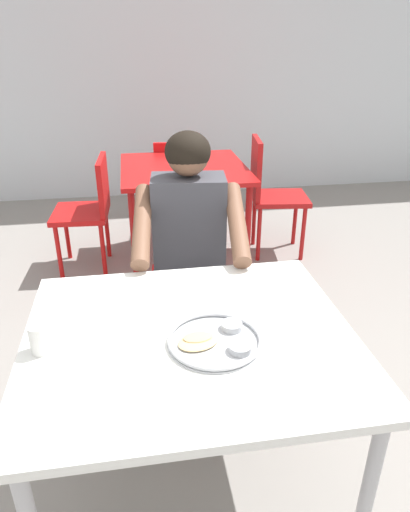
{
  "coord_description": "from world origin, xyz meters",
  "views": [
    {
      "loc": [
        -0.17,
        -1.22,
        1.59
      ],
      "look_at": [
        0.07,
        0.24,
        0.88
      ],
      "focal_mm": 32.32,
      "sensor_mm": 36.0,
      "label": 1
    }
  ],
  "objects_px": {
    "chair_red_right": "(269,189)",
    "chair_red_left": "(90,205)",
    "table_background_red": "(184,177)",
    "chair_red_far": "(178,179)",
    "drinking_cup": "(40,337)",
    "chair_foreground": "(188,268)",
    "table_foreground": "(190,352)",
    "diner_foreground": "(190,243)",
    "thali_tray": "(216,340)"
  },
  "relations": [
    {
      "from": "chair_red_right",
      "to": "chair_red_left",
      "type": "bearing_deg",
      "value": -177.94
    },
    {
      "from": "table_background_red",
      "to": "chair_red_far",
      "type": "distance_m",
      "value": 0.61
    },
    {
      "from": "drinking_cup",
      "to": "chair_foreground",
      "type": "relative_size",
      "value": 0.11
    },
    {
      "from": "table_foreground",
      "to": "chair_red_right",
      "type": "relative_size",
      "value": 1.16
    },
    {
      "from": "diner_foreground",
      "to": "chair_red_left",
      "type": "xyz_separation_m",
      "value": [
        -0.55,
        1.27,
        -0.23
      ]
    },
    {
      "from": "table_background_red",
      "to": "drinking_cup",
      "type": "bearing_deg",
      "value": -108.29
    },
    {
      "from": "chair_red_right",
      "to": "table_background_red",
      "type": "bearing_deg",
      "value": -178.62
    },
    {
      "from": "chair_red_left",
      "to": "table_foreground",
      "type": "bearing_deg",
      "value": -77.13
    },
    {
      "from": "chair_red_far",
      "to": "drinking_cup",
      "type": "bearing_deg",
      "value": -104.68
    },
    {
      "from": "diner_foreground",
      "to": "table_background_red",
      "type": "bearing_deg",
      "value": 84.36
    },
    {
      "from": "diner_foreground",
      "to": "chair_foreground",
      "type": "bearing_deg",
      "value": 85.42
    },
    {
      "from": "thali_tray",
      "to": "diner_foreground",
      "type": "height_order",
      "value": "diner_foreground"
    },
    {
      "from": "thali_tray",
      "to": "chair_foreground",
      "type": "xyz_separation_m",
      "value": [
        0.04,
        0.99,
        -0.26
      ]
    },
    {
      "from": "drinking_cup",
      "to": "thali_tray",
      "type": "bearing_deg",
      "value": -5.07
    },
    {
      "from": "chair_foreground",
      "to": "thali_tray",
      "type": "bearing_deg",
      "value": -92.21
    },
    {
      "from": "thali_tray",
      "to": "chair_foreground",
      "type": "distance_m",
      "value": 1.03
    },
    {
      "from": "table_foreground",
      "to": "diner_foreground",
      "type": "relative_size",
      "value": 0.87
    },
    {
      "from": "drinking_cup",
      "to": "chair_red_left",
      "type": "height_order",
      "value": "chair_red_left"
    },
    {
      "from": "table_foreground",
      "to": "diner_foreground",
      "type": "height_order",
      "value": "diner_foreground"
    },
    {
      "from": "chair_red_right",
      "to": "chair_foreground",
      "type": "bearing_deg",
      "value": -124.7
    },
    {
      "from": "thali_tray",
      "to": "diner_foreground",
      "type": "xyz_separation_m",
      "value": [
        0.02,
        0.78,
        -0.02
      ]
    },
    {
      "from": "table_foreground",
      "to": "diner_foreground",
      "type": "distance_m",
      "value": 0.73
    },
    {
      "from": "table_foreground",
      "to": "chair_red_right",
      "type": "distance_m",
      "value": 2.22
    },
    {
      "from": "drinking_cup",
      "to": "chair_red_far",
      "type": "xyz_separation_m",
      "value": [
        0.69,
        2.62,
        -0.3
      ]
    },
    {
      "from": "chair_foreground",
      "to": "chair_red_far",
      "type": "xyz_separation_m",
      "value": [
        0.13,
        1.68,
        -0.01
      ]
    },
    {
      "from": "chair_red_far",
      "to": "chair_foreground",
      "type": "bearing_deg",
      "value": -94.3
    },
    {
      "from": "table_background_red",
      "to": "chair_red_far",
      "type": "height_order",
      "value": "chair_red_far"
    },
    {
      "from": "thali_tray",
      "to": "drinking_cup",
      "type": "bearing_deg",
      "value": 174.93
    },
    {
      "from": "drinking_cup",
      "to": "diner_foreground",
      "type": "bearing_deg",
      "value": 53.37
    },
    {
      "from": "chair_foreground",
      "to": "chair_red_left",
      "type": "xyz_separation_m",
      "value": [
        -0.57,
        1.06,
        0.01
      ]
    },
    {
      "from": "table_foreground",
      "to": "chair_red_far",
      "type": "relative_size",
      "value": 1.31
    },
    {
      "from": "thali_tray",
      "to": "chair_red_far",
      "type": "bearing_deg",
      "value": 86.48
    },
    {
      "from": "chair_foreground",
      "to": "chair_red_left",
      "type": "relative_size",
      "value": 0.99
    },
    {
      "from": "table_foreground",
      "to": "chair_red_left",
      "type": "height_order",
      "value": "chair_red_left"
    },
    {
      "from": "drinking_cup",
      "to": "chair_red_right",
      "type": "height_order",
      "value": "chair_red_right"
    },
    {
      "from": "table_foreground",
      "to": "table_background_red",
      "type": "xyz_separation_m",
      "value": [
        0.22,
        2.02,
        -0.0
      ]
    },
    {
      "from": "table_background_red",
      "to": "chair_red_left",
      "type": "distance_m",
      "value": 0.7
    },
    {
      "from": "table_background_red",
      "to": "diner_foreground",
      "type": "bearing_deg",
      "value": -95.64
    },
    {
      "from": "diner_foreground",
      "to": "chair_red_left",
      "type": "height_order",
      "value": "diner_foreground"
    },
    {
      "from": "table_foreground",
      "to": "table_background_red",
      "type": "relative_size",
      "value": 1.12
    },
    {
      "from": "table_foreground",
      "to": "thali_tray",
      "type": "relative_size",
      "value": 3.57
    },
    {
      "from": "diner_foreground",
      "to": "table_background_red",
      "type": "height_order",
      "value": "diner_foreground"
    },
    {
      "from": "table_foreground",
      "to": "chair_foreground",
      "type": "xyz_separation_m",
      "value": [
        0.11,
        0.93,
        -0.18
      ]
    },
    {
      "from": "table_foreground",
      "to": "thali_tray",
      "type": "xyz_separation_m",
      "value": [
        0.07,
        -0.06,
        0.08
      ]
    },
    {
      "from": "thali_tray",
      "to": "diner_foreground",
      "type": "bearing_deg",
      "value": 88.45
    },
    {
      "from": "chair_foreground",
      "to": "chair_red_left",
      "type": "bearing_deg",
      "value": 118.11
    },
    {
      "from": "chair_red_left",
      "to": "chair_red_far",
      "type": "distance_m",
      "value": 0.93
    },
    {
      "from": "thali_tray",
      "to": "diner_foreground",
      "type": "distance_m",
      "value": 0.78
    },
    {
      "from": "drinking_cup",
      "to": "chair_red_left",
      "type": "distance_m",
      "value": 2.03
    },
    {
      "from": "table_foreground",
      "to": "drinking_cup",
      "type": "distance_m",
      "value": 0.47
    }
  ]
}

